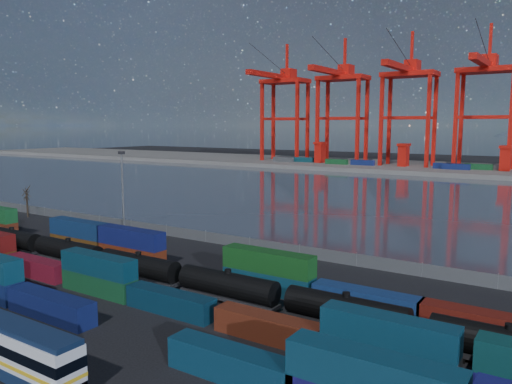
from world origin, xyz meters
The scene contains 13 objects.
ground centered at (0.00, 0.00, 0.00)m, with size 700.00×700.00×0.00m, color black.
harbor_water centered at (0.00, 105.00, 0.01)m, with size 700.00×700.00×0.00m, color #313947.
far_quay centered at (0.00, 210.00, 1.00)m, with size 700.00×70.00×2.00m, color #514F4C.
container_row_south centered at (4.65, -10.88, 2.44)m, with size 141.23×2.62×5.58m.
container_row_mid centered at (14.67, -2.35, 2.05)m, with size 128.73×2.45×5.22m.
container_row_north centered at (-11.92, 10.13, 2.25)m, with size 142.86×2.62×5.58m.
tanker_string centered at (5.16, 3.99, 2.15)m, with size 122.48×3.00×4.30m.
waterfront_fence centered at (0.00, 28.00, 1.00)m, with size 160.12×0.12×2.20m.
bare_tree centered at (-61.84, 24.71, 3.80)m, with size 1.94×1.95×7.67m.
yard_light_mast centered at (-30.00, 26.00, 9.30)m, with size 1.60×0.40×16.60m.
gantry_cranes centered at (-7.50, 203.22, 41.16)m, with size 200.83×49.59×67.15m.
quay_containers centered at (-11.00, 195.46, 3.30)m, with size 172.58×10.99×2.60m.
straddle_carriers centered at (-2.50, 200.00, 7.82)m, with size 140.00×7.00×11.10m.
Camera 1 is at (48.19, -43.62, 21.72)m, focal length 35.00 mm.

